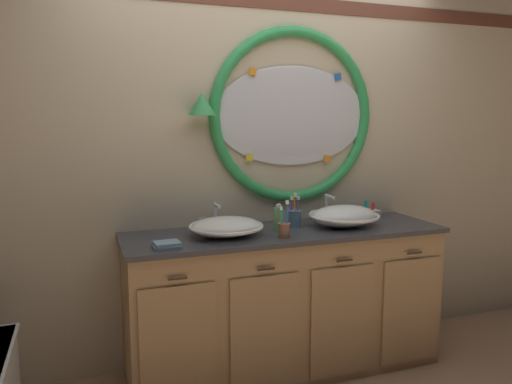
{
  "coord_description": "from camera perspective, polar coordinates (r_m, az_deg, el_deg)",
  "views": [
    {
      "loc": [
        -1.12,
        -2.48,
        1.59
      ],
      "look_at": [
        -0.15,
        0.25,
        1.16
      ],
      "focal_mm": 34.6,
      "sensor_mm": 36.0,
      "label": 1
    }
  ],
  "objects": [
    {
      "name": "sink_basin_left",
      "position": [
        2.89,
        -3.48,
        -4.01
      ],
      "size": [
        0.44,
        0.44,
        0.11
      ],
      "color": "white",
      "rests_on": "vanity_counter"
    },
    {
      "name": "sink_basin_right",
      "position": [
        3.19,
        10.13,
        -2.73
      ],
      "size": [
        0.45,
        0.45,
        0.14
      ],
      "color": "white",
      "rests_on": "vanity_counter"
    },
    {
      "name": "toothbrush_holder_right",
      "position": [
        3.15,
        4.48,
        -2.94
      ],
      "size": [
        0.09,
        0.09,
        0.22
      ],
      "color": "slate",
      "rests_on": "vanity_counter"
    },
    {
      "name": "toothbrush_holder_left",
      "position": [
        2.86,
        3.26,
        -4.27
      ],
      "size": [
        0.08,
        0.08,
        0.22
      ],
      "color": "#996647",
      "rests_on": "vanity_counter"
    },
    {
      "name": "toiletry_basket",
      "position": [
        3.52,
        12.94,
        -2.38
      ],
      "size": [
        0.13,
        0.1,
        0.12
      ],
      "color": "beige",
      "rests_on": "vanity_counter"
    },
    {
      "name": "vanity_counter",
      "position": [
        3.19,
        3.38,
        -12.36
      ],
      "size": [
        1.99,
        0.61,
        0.91
      ],
      "color": "tan",
      "rests_on": "ground_plane"
    },
    {
      "name": "faucet_set_left",
      "position": [
        3.11,
        -4.67,
        -3.04
      ],
      "size": [
        0.23,
        0.12,
        0.16
      ],
      "color": "silver",
      "rests_on": "vanity_counter"
    },
    {
      "name": "soap_dispenser",
      "position": [
        3.02,
        2.6,
        -3.09
      ],
      "size": [
        0.05,
        0.06,
        0.17
      ],
      "color": "#6BAD66",
      "rests_on": "vanity_counter"
    },
    {
      "name": "back_wall_assembly",
      "position": [
        3.28,
        0.73,
        3.87
      ],
      "size": [
        6.4,
        0.26,
        2.6
      ],
      "color": "beige",
      "rests_on": "ground_plane"
    },
    {
      "name": "folded_hand_towel",
      "position": [
        2.68,
        -10.27,
        -6.03
      ],
      "size": [
        0.15,
        0.12,
        0.03
      ],
      "color": "#7593A8",
      "rests_on": "vanity_counter"
    },
    {
      "name": "faucet_set_right",
      "position": [
        3.39,
        8.19,
        -2.05
      ],
      "size": [
        0.23,
        0.13,
        0.18
      ],
      "color": "silver",
      "rests_on": "vanity_counter"
    }
  ]
}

